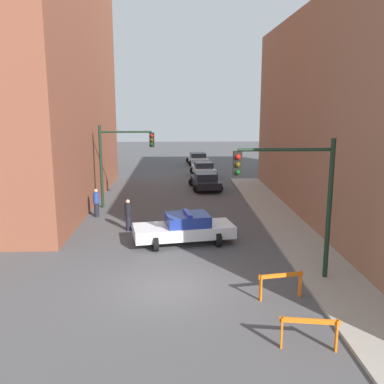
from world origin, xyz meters
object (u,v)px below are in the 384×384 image
(police_car, at_px, (185,228))
(traffic_light_far, at_px, (118,154))
(barrier_mid, at_px, (281,281))
(parked_car_mid, at_px, (203,169))
(parked_car_near, at_px, (205,181))
(pedestrian_crossing, at_px, (128,214))
(pedestrian_corner, at_px, (96,202))
(parked_car_far, at_px, (198,158))
(barrier_front, at_px, (309,328))
(traffic_light_near, at_px, (298,188))

(police_car, bearing_deg, traffic_light_far, 18.66)
(barrier_mid, bearing_deg, traffic_light_far, 118.30)
(parked_car_mid, bearing_deg, parked_car_near, -95.55)
(pedestrian_crossing, bearing_deg, police_car, -173.62)
(parked_car_near, bearing_deg, barrier_mid, -91.60)
(parked_car_near, relative_size, pedestrian_crossing, 2.68)
(pedestrian_corner, bearing_deg, pedestrian_crossing, -144.52)
(police_car, bearing_deg, parked_car_far, -14.34)
(traffic_light_far, distance_m, barrier_mid, 15.33)
(parked_car_near, distance_m, parked_car_far, 13.59)
(pedestrian_corner, distance_m, barrier_mid, 13.75)
(parked_car_near, relative_size, barrier_mid, 2.82)
(pedestrian_corner, relative_size, barrier_mid, 1.05)
(parked_car_near, relative_size, barrier_front, 2.80)
(parked_car_near, distance_m, barrier_front, 22.11)
(traffic_light_near, distance_m, pedestrian_corner, 13.44)
(parked_car_far, bearing_deg, police_car, -98.65)
(police_car, height_order, pedestrian_crossing, pedestrian_crossing)
(pedestrian_corner, bearing_deg, parked_car_far, -19.72)
(pedestrian_corner, relative_size, barrier_front, 1.04)
(parked_car_mid, relative_size, barrier_mid, 2.78)
(parked_car_near, height_order, parked_car_mid, same)
(traffic_light_near, distance_m, barrier_mid, 3.40)
(traffic_light_near, relative_size, parked_car_mid, 1.18)
(pedestrian_crossing, bearing_deg, traffic_light_near, 178.92)
(traffic_light_far, height_order, parked_car_mid, traffic_light_far)
(traffic_light_near, distance_m, barrier_front, 5.51)
(traffic_light_far, distance_m, police_car, 8.69)
(parked_car_mid, xyz_separation_m, pedestrian_crossing, (-4.96, -16.89, 0.19))
(traffic_light_far, xyz_separation_m, barrier_mid, (7.15, -13.28, -2.78))
(barrier_front, height_order, barrier_mid, same)
(parked_car_near, bearing_deg, pedestrian_crossing, -119.22)
(parked_car_mid, distance_m, barrier_mid, 25.10)
(traffic_light_near, height_order, police_car, traffic_light_near)
(parked_car_near, xyz_separation_m, barrier_front, (1.35, -22.07, -0.06))
(barrier_front, bearing_deg, parked_car_far, 92.06)
(parked_car_near, height_order, pedestrian_corner, pedestrian_corner)
(parked_car_near, bearing_deg, pedestrian_corner, -136.50)
(parked_car_near, distance_m, pedestrian_crossing, 11.79)
(police_car, xyz_separation_m, parked_car_near, (1.83, 12.94, -0.05))
(parked_car_mid, height_order, pedestrian_crossing, pedestrian_crossing)
(traffic_light_far, relative_size, parked_car_mid, 1.18)
(traffic_light_far, relative_size, barrier_mid, 3.29)
(traffic_light_far, height_order, barrier_front, traffic_light_far)
(traffic_light_far, bearing_deg, pedestrian_corner, -115.32)
(parked_car_near, bearing_deg, parked_car_far, 84.13)
(parked_car_near, bearing_deg, traffic_light_far, -141.22)
(pedestrian_corner, bearing_deg, police_car, -136.36)
(traffic_light_far, bearing_deg, parked_car_near, 44.37)
(traffic_light_near, bearing_deg, pedestrian_corner, 133.70)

